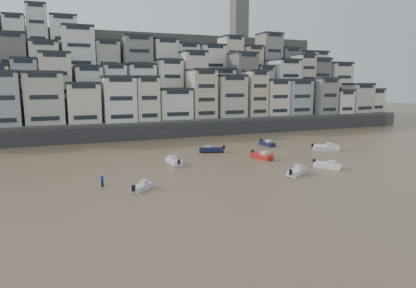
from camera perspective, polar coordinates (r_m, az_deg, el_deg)
name	(u,v)px	position (r m, az deg, el deg)	size (l,w,h in m)	color
ground	(297,245)	(34.00, 13.54, -14.93)	(400.00, 400.00, 0.00)	brown
harbor_wall	(178,130)	(95.09, -4.64, 2.10)	(140.00, 3.00, 3.50)	#38383A
hillside	(156,85)	(133.94, -8.00, 9.00)	(141.04, 66.00, 50.00)	#4C4C47
boat_f	(174,160)	(63.91, -5.27, -2.48)	(5.18, 1.69, 1.41)	silver
boat_h	(211,149)	(74.55, 0.51, -0.71)	(5.32, 1.74, 1.45)	#121639
boat_e	(262,155)	(68.69, 8.24, -1.71)	(5.07, 1.66, 1.38)	#AD1B15
boat_g	(326,147)	(79.86, 17.69, -0.44)	(5.68, 1.86, 1.55)	white
boat_j	(142,186)	(49.50, -10.14, -6.34)	(3.93, 1.29, 1.07)	silver
boat_a	(297,171)	(57.91, 13.47, -3.99)	(4.94, 1.62, 1.35)	silver
boat_b	(328,164)	(63.77, 17.93, -2.98)	(4.79, 1.57, 1.31)	silver
boat_i	(267,143)	(83.12, 9.05, 0.20)	(4.96, 1.62, 1.35)	#14183F
person_blue	(102,180)	(52.02, -15.97, -5.41)	(0.44, 0.44, 1.74)	#1728B0
person_pink	(272,154)	(69.50, 9.77, -1.47)	(0.44, 0.44, 1.74)	tan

